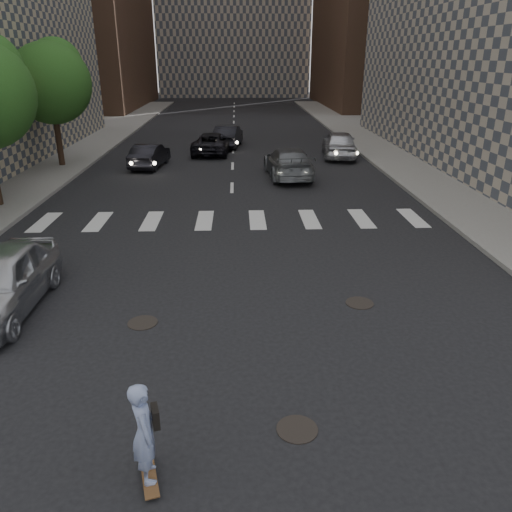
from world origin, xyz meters
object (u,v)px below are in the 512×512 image
at_px(traffic_car_e, 228,136).
at_px(traffic_car_b, 288,162).
at_px(tree_c, 52,79).
at_px(skateboarder, 145,432).
at_px(traffic_car_a, 150,155).
at_px(traffic_car_d, 339,144).
at_px(traffic_car_c, 212,143).

bearing_deg(traffic_car_e, traffic_car_b, 116.90).
distance_m(tree_c, skateboarder, 24.40).
xyz_separation_m(tree_c, traffic_car_a, (4.85, -0.22, -4.00)).
xyz_separation_m(skateboarder, traffic_car_d, (7.59, 24.86, -0.08)).
height_order(skateboarder, traffic_car_c, skateboarder).
height_order(traffic_car_b, traffic_car_d, traffic_car_d).
distance_m(skateboarder, traffic_car_b, 20.05).
distance_m(traffic_car_b, traffic_car_d, 6.35).
bearing_deg(traffic_car_b, traffic_car_c, -61.75).
relative_size(traffic_car_b, traffic_car_c, 1.09).
bearing_deg(traffic_car_b, skateboarder, 75.25).
bearing_deg(traffic_car_a, traffic_car_c, -122.39).
xyz_separation_m(traffic_car_c, traffic_car_e, (0.95, 2.48, 0.06)).
relative_size(tree_c, traffic_car_d, 1.39).
distance_m(traffic_car_b, traffic_car_c, 7.92).
bearing_deg(traffic_car_e, traffic_car_a, 64.39).
height_order(traffic_car_c, traffic_car_e, traffic_car_e).
bearing_deg(traffic_car_a, tree_c, 4.70).
bearing_deg(traffic_car_c, traffic_car_d, 174.06).
xyz_separation_m(traffic_car_d, traffic_car_e, (-6.83, 4.01, -0.09)).
bearing_deg(traffic_car_d, traffic_car_a, 19.10).
bearing_deg(traffic_car_e, traffic_car_d, 157.34).
xyz_separation_m(tree_c, traffic_car_e, (9.12, 6.26, -3.93)).
xyz_separation_m(tree_c, traffic_car_b, (12.32, -2.96, -3.90)).
relative_size(tree_c, traffic_car_e, 1.51).
relative_size(skateboarder, traffic_car_b, 0.33).
bearing_deg(traffic_car_d, traffic_car_c, -4.58).
relative_size(traffic_car_a, traffic_car_d, 0.83).
relative_size(skateboarder, traffic_car_a, 0.43).
distance_m(skateboarder, traffic_car_a, 22.67).
bearing_deg(skateboarder, traffic_car_a, 83.47).
height_order(skateboarder, traffic_car_d, skateboarder).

